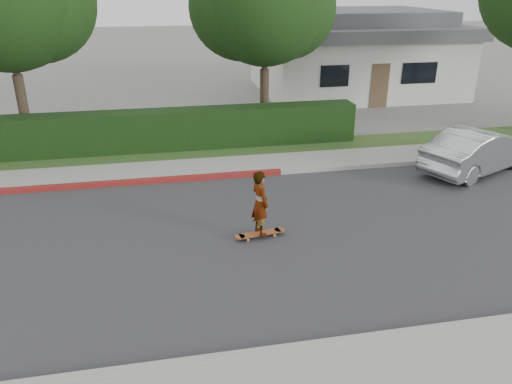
% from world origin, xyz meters
% --- Properties ---
extents(ground, '(120.00, 120.00, 0.00)m').
position_xyz_m(ground, '(0.00, 0.00, 0.00)').
color(ground, slate).
rests_on(ground, ground).
extents(road, '(60.00, 8.00, 0.01)m').
position_xyz_m(road, '(0.00, 0.00, 0.01)').
color(road, '#2D2D30').
rests_on(road, ground).
extents(curb_near, '(60.00, 0.20, 0.15)m').
position_xyz_m(curb_near, '(0.00, -4.10, 0.07)').
color(curb_near, '#9E9E99').
rests_on(curb_near, ground).
extents(sidewalk_near, '(60.00, 1.60, 0.12)m').
position_xyz_m(sidewalk_near, '(0.00, -5.00, 0.06)').
color(sidewalk_near, gray).
rests_on(sidewalk_near, ground).
extents(curb_far, '(60.00, 0.20, 0.15)m').
position_xyz_m(curb_far, '(0.00, 4.10, 0.07)').
color(curb_far, '#9E9E99').
rests_on(curb_far, ground).
extents(curb_red_section, '(12.00, 0.21, 0.15)m').
position_xyz_m(curb_red_section, '(-5.00, 4.10, 0.08)').
color(curb_red_section, maroon).
rests_on(curb_red_section, ground).
extents(sidewalk_far, '(60.00, 1.60, 0.12)m').
position_xyz_m(sidewalk_far, '(0.00, 5.00, 0.06)').
color(sidewalk_far, gray).
rests_on(sidewalk_far, ground).
extents(planting_strip, '(60.00, 1.60, 0.10)m').
position_xyz_m(planting_strip, '(0.00, 6.60, 0.05)').
color(planting_strip, '#2D4C1E').
rests_on(planting_strip, ground).
extents(hedge, '(15.00, 1.00, 1.50)m').
position_xyz_m(hedge, '(-3.00, 7.20, 0.75)').
color(hedge, black).
rests_on(hedge, ground).
extents(tree_center, '(5.66, 4.84, 7.44)m').
position_xyz_m(tree_center, '(1.49, 9.19, 4.90)').
color(tree_center, '#33261C').
rests_on(tree_center, ground).
extents(house, '(10.60, 8.60, 4.30)m').
position_xyz_m(house, '(8.00, 16.00, 2.10)').
color(house, beige).
rests_on(house, ground).
extents(skateboard, '(1.30, 0.45, 0.12)m').
position_xyz_m(skateboard, '(-0.50, 0.02, 0.11)').
color(skateboard, '#B46A31').
rests_on(skateboard, ground).
extents(skateboarder, '(0.53, 0.67, 1.60)m').
position_xyz_m(skateboarder, '(-0.50, 0.02, 0.93)').
color(skateboarder, white).
rests_on(skateboarder, skateboard).
extents(car_silver, '(4.55, 3.14, 1.42)m').
position_xyz_m(car_silver, '(7.33, 3.15, 0.71)').
color(car_silver, silver).
rests_on(car_silver, ground).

